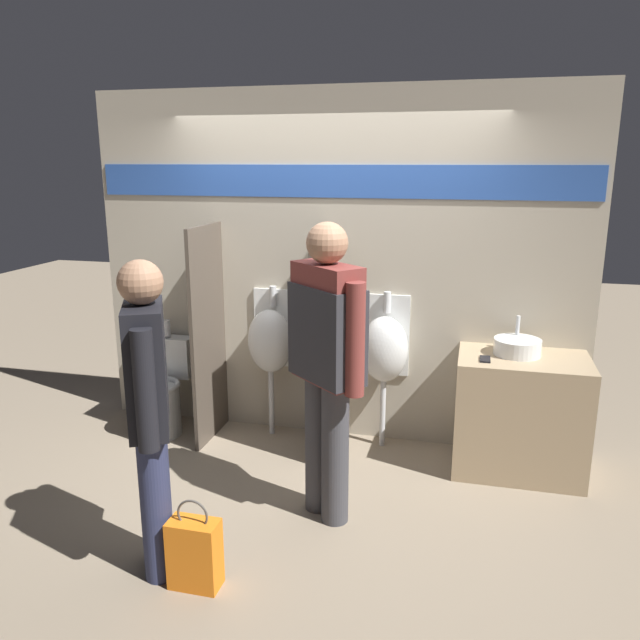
# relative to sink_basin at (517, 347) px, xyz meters

# --- Properties ---
(ground_plane) EXTENTS (16.00, 16.00, 0.00)m
(ground_plane) POSITION_rel_sink_basin_xyz_m (-1.38, -0.33, -0.90)
(ground_plane) COLOR gray
(display_wall) EXTENTS (3.86, 0.07, 2.70)m
(display_wall) POSITION_rel_sink_basin_xyz_m (-1.38, 0.27, 0.46)
(display_wall) COLOR #B2A893
(display_wall) RESTS_ON ground_plane
(sink_counter) EXTENTS (0.89, 0.60, 0.84)m
(sink_counter) POSITION_rel_sink_basin_xyz_m (0.05, -0.06, -0.48)
(sink_counter) COLOR tan
(sink_counter) RESTS_ON ground_plane
(sink_basin) EXTENTS (0.32, 0.32, 0.25)m
(sink_basin) POSITION_rel_sink_basin_xyz_m (0.00, 0.00, 0.00)
(sink_basin) COLOR silver
(sink_basin) RESTS_ON sink_counter
(cell_phone) EXTENTS (0.07, 0.14, 0.01)m
(cell_phone) POSITION_rel_sink_basin_xyz_m (-0.22, -0.18, -0.05)
(cell_phone) COLOR black
(cell_phone) RESTS_ON sink_counter
(divider_near_counter) EXTENTS (0.03, 0.60, 1.70)m
(divider_near_counter) POSITION_rel_sink_basin_xyz_m (-2.31, -0.06, -0.05)
(divider_near_counter) COLOR #4C4238
(divider_near_counter) RESTS_ON ground_plane
(divider_mid) EXTENTS (0.03, 0.60, 1.70)m
(divider_mid) POSITION_rel_sink_basin_xyz_m (-1.40, -0.06, -0.05)
(divider_mid) COLOR #4C4238
(divider_mid) RESTS_ON ground_plane
(urinal_near_counter) EXTENTS (0.36, 0.28, 1.21)m
(urinal_near_counter) POSITION_rel_sink_basin_xyz_m (-1.85, 0.11, -0.12)
(urinal_near_counter) COLOR silver
(urinal_near_counter) RESTS_ON ground_plane
(urinal_far) EXTENTS (0.36, 0.28, 1.21)m
(urinal_far) POSITION_rel_sink_basin_xyz_m (-0.95, 0.11, -0.12)
(urinal_far) COLOR silver
(urinal_far) RESTS_ON ground_plane
(toilet) EXTENTS (0.41, 0.58, 0.89)m
(toilet) POSITION_rel_sink_basin_xyz_m (-2.76, -0.08, -0.60)
(toilet) COLOR silver
(toilet) RESTS_ON ground_plane
(person_in_vest) EXTENTS (0.52, 0.49, 1.83)m
(person_in_vest) POSITION_rel_sink_basin_xyz_m (-1.14, -0.96, 0.16)
(person_in_vest) COLOR #3D3D42
(person_in_vest) RESTS_ON ground_plane
(person_with_lanyard) EXTENTS (0.37, 0.54, 1.70)m
(person_with_lanyard) POSITION_rel_sink_basin_xyz_m (-1.90, -1.70, 0.04)
(person_with_lanyard) COLOR #282D4C
(person_with_lanyard) RESTS_ON ground_plane
(shopping_bag) EXTENTS (0.26, 0.15, 0.50)m
(shopping_bag) POSITION_rel_sink_basin_xyz_m (-1.65, -1.80, -0.71)
(shopping_bag) COLOR orange
(shopping_bag) RESTS_ON ground_plane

